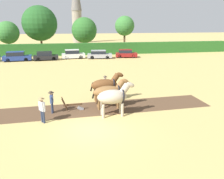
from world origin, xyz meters
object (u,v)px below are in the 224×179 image
(church_spire, at_px, (76,5))
(farmer_beside_team, at_px, (105,83))
(draft_horse_lead_left, at_px, (114,97))
(parked_car_left, at_px, (17,56))
(tree_far_left, at_px, (8,33))
(parked_car_center_right, at_px, (99,55))
(draft_horse_lead_right, at_px, (109,92))
(draft_horse_trail_left, at_px, (106,85))
(tree_center_left, at_px, (84,30))
(farmer_at_plow, at_px, (52,101))
(tree_center, at_px, (125,26))
(plow, at_px, (75,106))
(parked_car_center_left, at_px, (46,56))
(farmer_onlooker_left, at_px, (42,108))
(tree_left, at_px, (40,23))
(parked_car_center, at_px, (73,54))
(parked_car_right, at_px, (126,54))

(church_spire, height_order, farmer_beside_team, church_spire)
(draft_horse_lead_left, xyz_separation_m, parked_car_left, (-11.69, 24.88, -0.63))
(farmer_beside_team, bearing_deg, tree_far_left, 121.49)
(farmer_beside_team, height_order, parked_car_center_right, farmer_beside_team)
(draft_horse_lead_right, relative_size, draft_horse_trail_left, 1.02)
(church_spire, relative_size, farmer_beside_team, 13.36)
(tree_center_left, relative_size, farmer_at_plow, 4.57)
(tree_center, relative_size, draft_horse_trail_left, 2.73)
(tree_center_left, distance_m, draft_horse_lead_left, 36.29)
(church_spire, bearing_deg, plow, -92.01)
(parked_car_center_left, height_order, parked_car_center_right, parked_car_center_left)
(draft_horse_lead_left, bearing_deg, farmer_onlooker_left, -178.05)
(draft_horse_trail_left, height_order, farmer_beside_team, draft_horse_trail_left)
(tree_far_left, xyz_separation_m, tree_left, (6.07, 2.17, 1.75))
(parked_car_left, xyz_separation_m, parked_car_center_right, (13.85, 0.29, -0.05))
(tree_left, distance_m, parked_car_left, 13.14)
(parked_car_center_left, distance_m, parked_car_center_right, 9.24)
(plow, bearing_deg, draft_horse_lead_right, -0.00)
(plow, bearing_deg, tree_center, 69.35)
(draft_horse_trail_left, height_order, farmer_at_plow, draft_horse_trail_left)
(parked_car_left, relative_size, parked_car_center, 1.12)
(tree_far_left, distance_m, draft_horse_trail_left, 34.95)
(farmer_onlooker_left, bearing_deg, plow, 3.72)
(tree_center_left, xyz_separation_m, parked_car_right, (6.84, -10.73, -3.83))
(draft_horse_lead_right, distance_m, parked_car_center_left, 24.43)
(tree_center_left, relative_size, farmer_onlooker_left, 4.27)
(church_spire, xyz_separation_m, parked_car_center, (-1.86, -32.82, -10.44))
(tree_center, bearing_deg, farmer_beside_team, -106.42)
(parked_car_center_left, bearing_deg, farmer_beside_team, -74.23)
(church_spire, bearing_deg, parked_car_left, -108.16)
(draft_horse_lead_right, bearing_deg, farmer_onlooker_left, -160.14)
(draft_horse_lead_right, xyz_separation_m, parked_car_center_left, (-7.03, 23.39, -0.56))
(tree_center_left, distance_m, farmer_beside_team, 31.21)
(parked_car_center, bearing_deg, draft_horse_lead_right, -87.81)
(draft_horse_lead_right, bearing_deg, tree_far_left, 112.90)
(tree_center_left, relative_size, parked_car_center, 1.78)
(tree_left, bearing_deg, tree_far_left, -160.36)
(draft_horse_lead_right, bearing_deg, farmer_at_plow, -177.98)
(tree_far_left, distance_m, tree_left, 6.67)
(church_spire, relative_size, draft_horse_lead_left, 7.89)
(plow, height_order, farmer_onlooker_left, farmer_onlooker_left)
(tree_far_left, bearing_deg, church_spire, 59.07)
(tree_left, relative_size, parked_car_center, 2.35)
(parked_car_center_right, height_order, parked_car_right, parked_car_right)
(tree_left, distance_m, farmer_beside_team, 33.20)
(tree_center, xyz_separation_m, plow, (-12.08, -35.15, -5.10))
(parked_car_center, bearing_deg, church_spire, 83.23)
(tree_left, distance_m, parked_car_center_right, 16.88)
(parked_car_center, bearing_deg, tree_left, 117.83)
(tree_center_left, bearing_deg, church_spire, 92.28)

